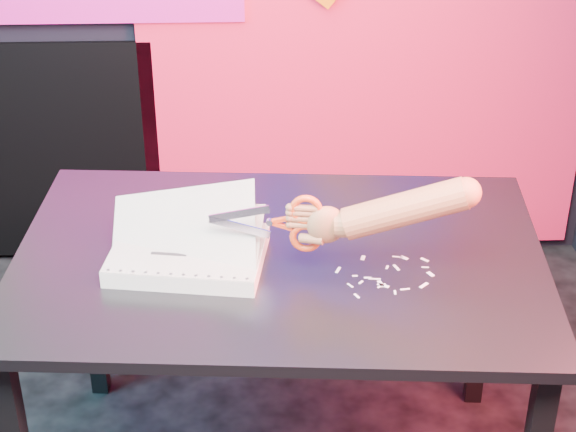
{
  "coord_description": "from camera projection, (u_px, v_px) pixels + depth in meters",
  "views": [
    {
      "loc": [
        0.26,
        -1.7,
        2.0
      ],
      "look_at": [
        0.33,
        0.26,
        0.87
      ],
      "focal_mm": 60.0,
      "sensor_mm": 36.0,
      "label": 1
    }
  ],
  "objects": [
    {
      "name": "room",
      "position": [
        116.0,
        66.0,
        1.79
      ],
      "size": [
        3.01,
        3.01,
        2.71
      ],
      "color": "black",
      "rests_on": "ground"
    },
    {
      "name": "backdrop",
      "position": [
        196.0,
        19.0,
        3.26
      ],
      "size": [
        2.88,
        0.05,
        2.08
      ],
      "color": "#EA183F",
      "rests_on": "ground"
    },
    {
      "name": "work_table",
      "position": [
        280.0,
        282.0,
        2.38
      ],
      "size": [
        1.35,
        0.95,
        0.75
      ],
      "rotation": [
        0.0,
        0.0,
        -0.07
      ],
      "color": "black",
      "rests_on": "ground"
    },
    {
      "name": "printout_stack",
      "position": [
        188.0,
        254.0,
        2.3
      ],
      "size": [
        0.39,
        0.31,
        0.19
      ],
      "rotation": [
        0.0,
        0.0,
        -0.15
      ],
      "color": "silver",
      "rests_on": "work_table"
    },
    {
      "name": "scissors",
      "position": [
        298.0,
        223.0,
        2.21
      ],
      "size": [
        0.27,
        0.04,
        0.15
      ],
      "rotation": [
        0.0,
        0.0,
        -0.13
      ],
      "color": "#B3BACD",
      "rests_on": "printout_stack"
    },
    {
      "name": "hand_forearm",
      "position": [
        391.0,
        211.0,
        2.17
      ],
      "size": [
        0.42,
        0.11,
        0.18
      ],
      "rotation": [
        0.0,
        0.0,
        -0.13
      ],
      "color": "#9C5F36",
      "rests_on": "work_table"
    },
    {
      "name": "paper_clippings",
      "position": [
        389.0,
        275.0,
        2.26
      ],
      "size": [
        0.23,
        0.18,
        0.0
      ],
      "color": "silver",
      "rests_on": "work_table"
    }
  ]
}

